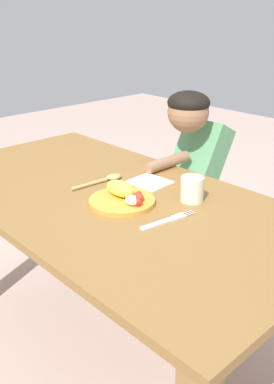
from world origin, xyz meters
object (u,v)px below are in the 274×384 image
plate (123,197)px  spoon (106,179)px  drinking_cup (192,189)px  fork (166,221)px  person (198,194)px

plate → spoon: bearing=156.7°
plate → drinking_cup: (0.13, 0.17, 0.02)m
fork → drinking_cup: drinking_cup is taller
drinking_cup → plate: bearing=-128.6°
plate → person: (-0.13, 0.53, -0.19)m
fork → drinking_cup: bearing=23.3°
fork → drinking_cup: size_ratio=2.43×
fork → plate: bearing=98.5°
plate → drinking_cup: drinking_cup is taller
person → plate: bearing=103.4°
spoon → person: 0.49m
plate → fork: (0.18, 0.00, -0.02)m
fork → person: size_ratio=0.20×
plate → spoon: plate is taller
plate → person: bearing=103.4°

